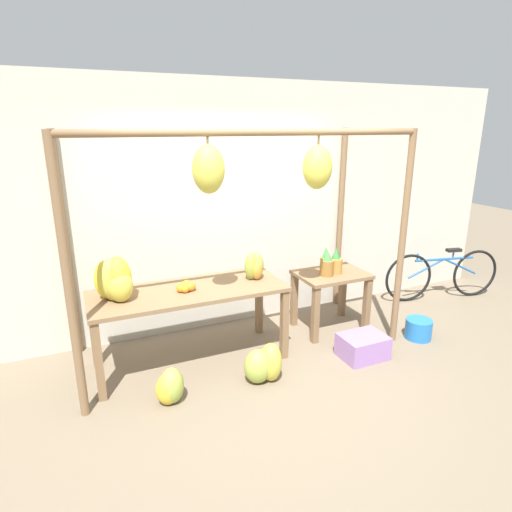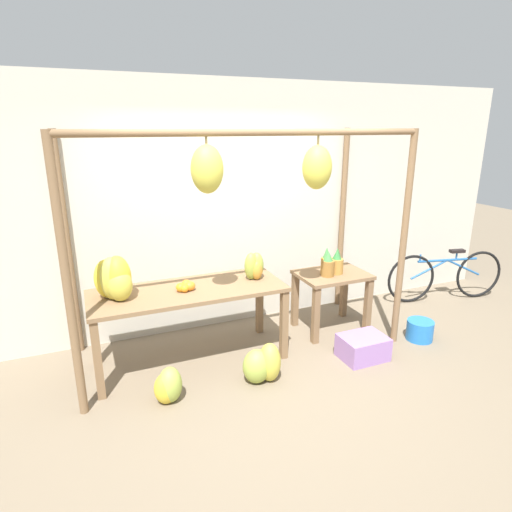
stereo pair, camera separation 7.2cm
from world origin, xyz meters
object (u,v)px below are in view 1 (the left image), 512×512
object	(u,v)px
orange_pile	(187,286)
banana_pile_ground_left	(170,387)
papaya_pile	(255,267)
pineapple_cluster	(331,263)
banana_pile_on_table	(114,281)
banana_pile_ground_right	(264,364)
blue_bucket	(418,329)
parked_bicycle	(442,274)
fruit_crate_white	(363,346)

from	to	relation	value
orange_pile	banana_pile_ground_left	world-z (taller)	orange_pile
papaya_pile	pineapple_cluster	bearing A→B (deg)	2.55
pineapple_cluster	banana_pile_ground_left	size ratio (longest dim) A/B	0.97
orange_pile	banana_pile_ground_left	distance (m)	0.94
banana_pile_on_table	orange_pile	distance (m)	0.67
orange_pile	banana_pile_ground_right	size ratio (longest dim) A/B	0.48
banana_pile_on_table	pineapple_cluster	size ratio (longest dim) A/B	1.30
banana_pile_ground_left	blue_bucket	world-z (taller)	banana_pile_ground_left
banana_pile_ground_left	blue_bucket	xyz separation A→B (m)	(2.83, 0.05, -0.04)
banana_pile_on_table	orange_pile	world-z (taller)	banana_pile_on_table
banana_pile_on_table	parked_bicycle	bearing A→B (deg)	2.73
pineapple_cluster	parked_bicycle	size ratio (longest dim) A/B	0.19
papaya_pile	parked_bicycle	bearing A→B (deg)	4.23
orange_pile	banana_pile_ground_right	xyz separation A→B (m)	(0.54, -0.59, -0.65)
banana_pile_ground_left	fruit_crate_white	size ratio (longest dim) A/B	0.70
banana_pile_ground_left	pineapple_cluster	bearing A→B (deg)	17.91
banana_pile_on_table	papaya_pile	bearing A→B (deg)	-0.45
banana_pile_ground_left	parked_bicycle	size ratio (longest dim) A/B	0.20
orange_pile	papaya_pile	size ratio (longest dim) A/B	0.66
orange_pile	fruit_crate_white	world-z (taller)	orange_pile
pineapple_cluster	banana_pile_ground_right	distance (m)	1.48
banana_pile_ground_right	parked_bicycle	xyz separation A→B (m)	(3.09, 0.85, 0.17)
banana_pile_ground_left	papaya_pile	world-z (taller)	papaya_pile
banana_pile_ground_left	blue_bucket	distance (m)	2.83
banana_pile_ground_left	banana_pile_ground_right	distance (m)	0.88
banana_pile_on_table	banana_pile_ground_left	size ratio (longest dim) A/B	1.26
parked_bicycle	papaya_pile	bearing A→B (deg)	-175.77
fruit_crate_white	banana_pile_on_table	bearing A→B (deg)	164.08
pineapple_cluster	banana_pile_ground_left	bearing A→B (deg)	-162.09
blue_bucket	parked_bicycle	distance (m)	1.40
banana_pile_ground_right	parked_bicycle	world-z (taller)	parked_bicycle
banana_pile_on_table	banana_pile_ground_left	bearing A→B (deg)	-62.98
orange_pile	parked_bicycle	distance (m)	3.67
banana_pile_on_table	blue_bucket	world-z (taller)	banana_pile_on_table
banana_pile_on_table	banana_pile_ground_right	xyz separation A→B (m)	(1.19, -0.65, -0.79)
banana_pile_on_table	blue_bucket	bearing A→B (deg)	-10.31
banana_pile_ground_left	fruit_crate_white	bearing A→B (deg)	-1.06
banana_pile_ground_left	banana_pile_ground_right	world-z (taller)	banana_pile_ground_right
banana_pile_on_table	orange_pile	size ratio (longest dim) A/B	2.18
banana_pile_on_table	papaya_pile	size ratio (longest dim) A/B	1.43
banana_pile_ground_right	blue_bucket	xyz separation A→B (m)	(1.95, 0.08, -0.06)
banana_pile_ground_right	parked_bicycle	distance (m)	3.21
parked_bicycle	banana_pile_ground_right	bearing A→B (deg)	-164.58
orange_pile	blue_bucket	distance (m)	2.65
banana_pile_on_table	papaya_pile	distance (m)	1.38
banana_pile_on_table	banana_pile_ground_right	size ratio (longest dim) A/B	1.05
blue_bucket	banana_pile_ground_left	bearing A→B (deg)	-178.99
banana_pile_ground_right	fruit_crate_white	size ratio (longest dim) A/B	0.85
pineapple_cluster	blue_bucket	xyz separation A→B (m)	(0.80, -0.60, -0.70)
banana_pile_ground_left	papaya_pile	bearing A→B (deg)	30.02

